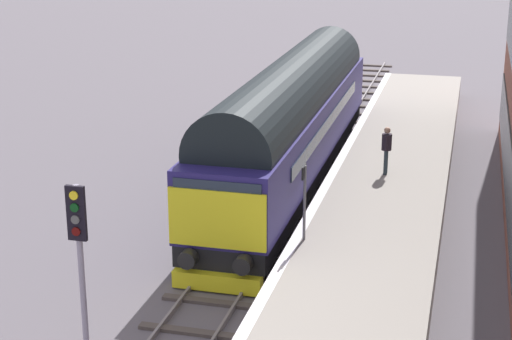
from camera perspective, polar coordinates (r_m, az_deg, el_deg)
The scene contains 7 objects.
ground_plane at distance 26.29m, azimuth 0.01°, elevation -4.40°, with size 140.00×140.00×0.00m, color #5C565D.
track_main at distance 26.26m, azimuth 0.01°, elevation -4.29°, with size 2.50×60.00×0.15m.
station_platform at distance 25.50m, azimuth 7.89°, elevation -4.08°, with size 4.00×44.00×1.01m.
diesel_locomotive at distance 30.10m, azimuth 2.38°, elevation 3.43°, with size 2.74×18.46×4.68m.
signal_post_near at distance 19.16m, azimuth -11.87°, elevation -4.94°, with size 0.44×0.22×4.01m.
platform_number_sign at distance 22.85m, azimuth 3.29°, elevation -1.44°, with size 0.10×0.44×2.13m.
waiting_passenger at distance 28.90m, azimuth 8.82°, elevation 1.62°, with size 0.35×0.51×1.64m.
Camera 1 is at (6.10, -23.59, 9.87)m, focal length 59.16 mm.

